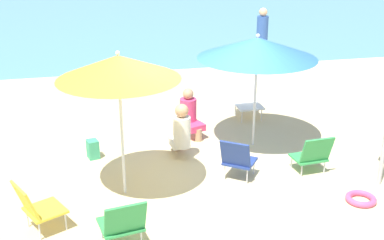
{
  "coord_description": "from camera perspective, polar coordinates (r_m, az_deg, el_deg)",
  "views": [
    {
      "loc": [
        -1.84,
        -6.85,
        3.56
      ],
      "look_at": [
        -0.2,
        0.36,
        0.7
      ],
      "focal_mm": 46.83,
      "sensor_mm": 36.0,
      "label": 1
    }
  ],
  "objects": [
    {
      "name": "ground_plane",
      "position": [
        7.94,
        2.02,
        -5.51
      ],
      "size": [
        40.0,
        40.0,
        0.0
      ],
      "primitive_type": "plane",
      "color": "#D3BC8C"
    },
    {
      "name": "sea_water",
      "position": [
        21.1,
        -7.76,
        11.26
      ],
      "size": [
        40.0,
        16.0,
        0.01
      ],
      "primitive_type": "cube",
      "color": "#5693A3",
      "rests_on": "ground_plane"
    },
    {
      "name": "umbrella_blue",
      "position": [
        8.29,
        7.46,
        8.15
      ],
      "size": [
        1.98,
        1.98,
        1.95
      ],
      "color": "silver",
      "rests_on": "ground_plane"
    },
    {
      "name": "umbrella_yellow",
      "position": [
        6.61,
        -8.39,
        5.94
      ],
      "size": [
        1.65,
        1.65,
        2.07
      ],
      "color": "silver",
      "rests_on": "ground_plane"
    },
    {
      "name": "beach_chair_a",
      "position": [
        7.46,
        5.22,
        -4.36
      ],
      "size": [
        0.67,
        0.69,
        0.68
      ],
      "rotation": [
        0.0,
        0.0,
        0.93
      ],
      "color": "navy",
      "rests_on": "ground_plane"
    },
    {
      "name": "beach_chair_b",
      "position": [
        10.01,
        6.25,
        2.29
      ],
      "size": [
        0.51,
        0.62,
        0.66
      ],
      "rotation": [
        0.0,
        0.0,
        -1.56
      ],
      "color": "white",
      "rests_on": "ground_plane"
    },
    {
      "name": "beach_chair_c",
      "position": [
        7.86,
        13.58,
        -3.79
      ],
      "size": [
        0.53,
        0.54,
        0.65
      ],
      "rotation": [
        0.0,
        0.0,
        1.65
      ],
      "color": "#33934C",
      "rests_on": "ground_plane"
    },
    {
      "name": "beach_chair_d",
      "position": [
        5.96,
        -7.89,
        -11.47
      ],
      "size": [
        0.57,
        0.65,
        0.7
      ],
      "rotation": [
        0.0,
        0.0,
        1.74
      ],
      "color": "#33934C",
      "rests_on": "ground_plane"
    },
    {
      "name": "beach_chair_e",
      "position": [
        6.51,
        -17.36,
        -9.32
      ],
      "size": [
        0.68,
        0.65,
        0.69
      ],
      "rotation": [
        0.0,
        0.0,
        0.47
      ],
      "color": "gold",
      "rests_on": "ground_plane"
    },
    {
      "name": "person_a",
      "position": [
        8.98,
        -0.26,
        0.76
      ],
      "size": [
        0.42,
        0.54,
        0.88
      ],
      "rotation": [
        0.0,
        0.0,
        5.06
      ],
      "color": "#DB3866",
      "rests_on": "ground_plane"
    },
    {
      "name": "person_b",
      "position": [
        13.24,
        7.96,
        9.09
      ],
      "size": [
        0.29,
        0.29,
        1.65
      ],
      "rotation": [
        0.0,
        0.0,
        4.15
      ],
      "color": "#2D519E",
      "rests_on": "ground_plane"
    },
    {
      "name": "person_c",
      "position": [
        8.12,
        -1.25,
        -1.28
      ],
      "size": [
        0.31,
        0.54,
        0.95
      ],
      "rotation": [
        0.0,
        0.0,
        1.65
      ],
      "color": "silver",
      "rests_on": "ground_plane"
    },
    {
      "name": "swim_ring",
      "position": [
        7.4,
        18.68,
        -8.49
      ],
      "size": [
        0.42,
        0.42,
        0.08
      ],
      "primitive_type": "torus",
      "color": "#E54C7F",
      "rests_on": "ground_plane"
    },
    {
      "name": "beach_bag",
      "position": [
        8.37,
        -11.22,
        -3.28
      ],
      "size": [
        0.21,
        0.24,
        0.31
      ],
      "primitive_type": "cube",
      "rotation": [
        0.0,
        0.0,
        4.96
      ],
      "color": "#389970",
      "rests_on": "ground_plane"
    }
  ]
}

